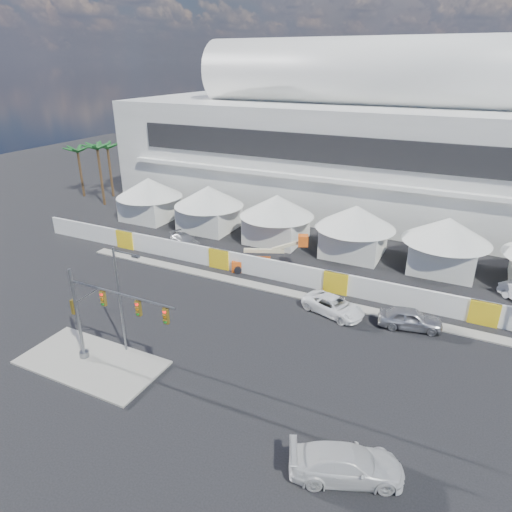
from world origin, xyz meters
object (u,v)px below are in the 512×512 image
at_px(lot_car_c, 185,240).
at_px(traffic_mast, 98,316).
at_px(pickup_curb, 333,306).
at_px(boom_lift, 258,262).
at_px(streetlight_median, 121,294).
at_px(pickup_near, 346,464).
at_px(sedan_silver, 410,318).

height_order(lot_car_c, traffic_mast, traffic_mast).
bearing_deg(pickup_curb, boom_lift, 80.42).
height_order(pickup_curb, streetlight_median, streetlight_median).
relative_size(pickup_curb, boom_lift, 0.68).
bearing_deg(lot_car_c, streetlight_median, -133.76).
xyz_separation_m(pickup_near, traffic_mast, (-17.26, 1.55, 3.07)).
bearing_deg(pickup_curb, sedan_silver, -67.64).
bearing_deg(traffic_mast, lot_car_c, 110.11).
xyz_separation_m(sedan_silver, lot_car_c, (-25.47, 6.60, -0.18)).
bearing_deg(boom_lift, pickup_near, -76.77).
bearing_deg(traffic_mast, pickup_curb, 48.94).
relative_size(pickup_curb, streetlight_median, 0.67).
height_order(pickup_curb, traffic_mast, traffic_mast).
bearing_deg(lot_car_c, sedan_silver, -81.25).
bearing_deg(pickup_near, pickup_curb, -2.65).
relative_size(sedan_silver, traffic_mast, 0.57).
bearing_deg(streetlight_median, pickup_curb, 45.41).
relative_size(pickup_curb, lot_car_c, 1.19).
xyz_separation_m(sedan_silver, traffic_mast, (-17.87, -14.16, 3.08)).
relative_size(traffic_mast, streetlight_median, 1.08).
relative_size(sedan_silver, pickup_curb, 0.92).
height_order(pickup_curb, lot_car_c, pickup_curb).
bearing_deg(pickup_near, sedan_silver, -24.44).
distance_m(pickup_curb, boom_lift, 10.27).
xyz_separation_m(pickup_curb, pickup_near, (5.39, -15.17, 0.10)).
xyz_separation_m(traffic_mast, streetlight_median, (0.37, 1.96, 0.77)).
distance_m(pickup_near, traffic_mast, 17.60).
bearing_deg(boom_lift, pickup_curb, -49.91).
bearing_deg(pickup_curb, streetlight_median, 152.66).
xyz_separation_m(lot_car_c, traffic_mast, (7.60, -20.76, 3.26)).
height_order(sedan_silver, streetlight_median, streetlight_median).
bearing_deg(pickup_curb, traffic_mast, 156.19).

